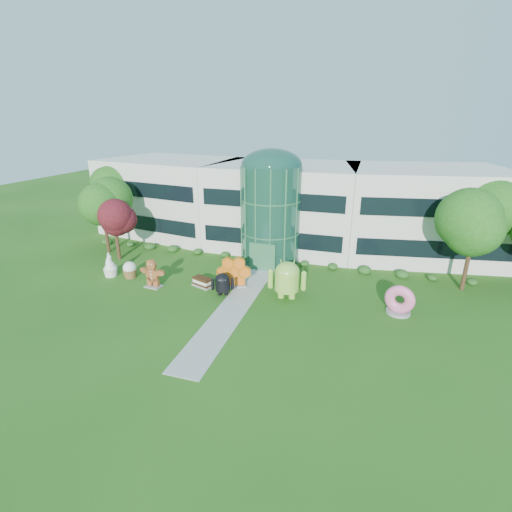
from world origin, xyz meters
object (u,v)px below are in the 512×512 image
(android_black, at_px, (223,282))
(donut, at_px, (400,299))
(android_green, at_px, (287,277))
(gingerbread, at_px, (152,273))

(android_black, relative_size, donut, 0.97)
(donut, bearing_deg, android_green, -165.81)
(donut, bearing_deg, android_black, -161.47)
(android_green, distance_m, donut, 8.87)
(android_green, relative_size, donut, 1.58)
(android_black, distance_m, donut, 14.18)
(gingerbread, bearing_deg, donut, 9.93)
(android_black, bearing_deg, gingerbread, 162.22)
(android_black, distance_m, gingerbread, 6.52)
(android_green, height_order, gingerbread, android_green)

